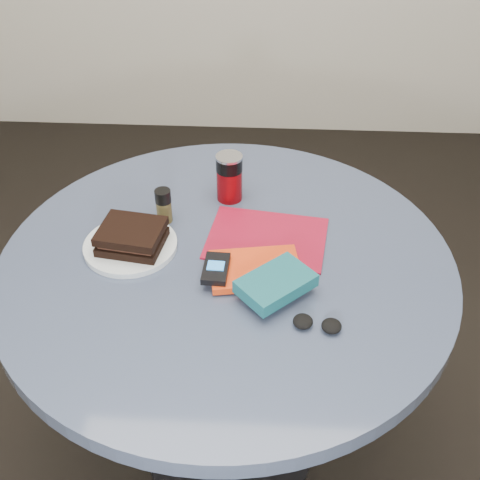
{
  "coord_description": "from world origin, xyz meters",
  "views": [
    {
      "loc": [
        0.08,
        -1.0,
        1.61
      ],
      "look_at": [
        0.03,
        0.0,
        0.8
      ],
      "focal_mm": 45.0,
      "sensor_mm": 36.0,
      "label": 1
    }
  ],
  "objects_px": {
    "plate": "(131,246)",
    "red_book": "(255,269)",
    "soda_can": "(229,177)",
    "magazine": "(267,238)",
    "table": "(227,310)",
    "novel": "(276,284)",
    "sandwich": "(132,236)",
    "mp3_player": "(216,269)",
    "headphones": "(317,324)",
    "pepper_grinder": "(164,206)"
  },
  "relations": [
    {
      "from": "plate",
      "to": "red_book",
      "type": "relative_size",
      "value": 1.1
    },
    {
      "from": "soda_can",
      "to": "magazine",
      "type": "distance_m",
      "value": 0.2
    },
    {
      "from": "table",
      "to": "red_book",
      "type": "bearing_deg",
      "value": -37.42
    },
    {
      "from": "red_book",
      "to": "novel",
      "type": "relative_size",
      "value": 1.28
    },
    {
      "from": "sandwich",
      "to": "soda_can",
      "type": "relative_size",
      "value": 1.26
    },
    {
      "from": "mp3_player",
      "to": "sandwich",
      "type": "bearing_deg",
      "value": 156.03
    },
    {
      "from": "table",
      "to": "mp3_player",
      "type": "relative_size",
      "value": 10.7
    },
    {
      "from": "table",
      "to": "headphones",
      "type": "relative_size",
      "value": 10.06
    },
    {
      "from": "sandwich",
      "to": "magazine",
      "type": "height_order",
      "value": "sandwich"
    },
    {
      "from": "headphones",
      "to": "plate",
      "type": "bearing_deg",
      "value": 151.45
    },
    {
      "from": "plate",
      "to": "headphones",
      "type": "bearing_deg",
      "value": -28.55
    },
    {
      "from": "pepper_grinder",
      "to": "red_book",
      "type": "distance_m",
      "value": 0.28
    },
    {
      "from": "table",
      "to": "pepper_grinder",
      "type": "distance_m",
      "value": 0.29
    },
    {
      "from": "soda_can",
      "to": "mp3_player",
      "type": "relative_size",
      "value": 1.29
    },
    {
      "from": "soda_can",
      "to": "pepper_grinder",
      "type": "bearing_deg",
      "value": -144.98
    },
    {
      "from": "red_book",
      "to": "headphones",
      "type": "relative_size",
      "value": 1.91
    },
    {
      "from": "pepper_grinder",
      "to": "mp3_player",
      "type": "distance_m",
      "value": 0.24
    },
    {
      "from": "plate",
      "to": "novel",
      "type": "relative_size",
      "value": 1.41
    },
    {
      "from": "sandwich",
      "to": "magazine",
      "type": "relative_size",
      "value": 0.58
    },
    {
      "from": "headphones",
      "to": "pepper_grinder",
      "type": "bearing_deg",
      "value": 136.54
    },
    {
      "from": "plate",
      "to": "soda_can",
      "type": "distance_m",
      "value": 0.3
    },
    {
      "from": "soda_can",
      "to": "table",
      "type": "bearing_deg",
      "value": -87.94
    },
    {
      "from": "magazine",
      "to": "novel",
      "type": "relative_size",
      "value": 1.79
    },
    {
      "from": "pepper_grinder",
      "to": "sandwich",
      "type": "bearing_deg",
      "value": -116.15
    },
    {
      "from": "sandwich",
      "to": "pepper_grinder",
      "type": "height_order",
      "value": "pepper_grinder"
    },
    {
      "from": "magazine",
      "to": "soda_can",
      "type": "bearing_deg",
      "value": 129.19
    },
    {
      "from": "sandwich",
      "to": "novel",
      "type": "distance_m",
      "value": 0.34
    },
    {
      "from": "table",
      "to": "soda_can",
      "type": "distance_m",
      "value": 0.32
    },
    {
      "from": "sandwich",
      "to": "mp3_player",
      "type": "xyz_separation_m",
      "value": [
        0.19,
        -0.09,
        -0.01
      ]
    },
    {
      "from": "sandwich",
      "to": "novel",
      "type": "xyz_separation_m",
      "value": [
        0.32,
        -0.13,
        -0.0
      ]
    },
    {
      "from": "novel",
      "to": "mp3_player",
      "type": "xyz_separation_m",
      "value": [
        -0.12,
        0.05,
        -0.01
      ]
    },
    {
      "from": "red_book",
      "to": "novel",
      "type": "bearing_deg",
      "value": -66.1
    },
    {
      "from": "plate",
      "to": "mp3_player",
      "type": "relative_size",
      "value": 2.23
    },
    {
      "from": "table",
      "to": "magazine",
      "type": "relative_size",
      "value": 3.78
    },
    {
      "from": "sandwich",
      "to": "headphones",
      "type": "bearing_deg",
      "value": -28.39
    },
    {
      "from": "red_book",
      "to": "mp3_player",
      "type": "xyz_separation_m",
      "value": [
        -0.08,
        -0.02,
        0.02
      ]
    },
    {
      "from": "novel",
      "to": "sandwich",
      "type": "bearing_deg",
      "value": 115.51
    },
    {
      "from": "mp3_player",
      "to": "headphones",
      "type": "bearing_deg",
      "value": -32.23
    },
    {
      "from": "novel",
      "to": "headphones",
      "type": "xyz_separation_m",
      "value": [
        0.08,
        -0.08,
        -0.02
      ]
    },
    {
      "from": "table",
      "to": "headphones",
      "type": "height_order",
      "value": "headphones"
    },
    {
      "from": "sandwich",
      "to": "soda_can",
      "type": "bearing_deg",
      "value": 46.71
    },
    {
      "from": "red_book",
      "to": "novel",
      "type": "height_order",
      "value": "novel"
    },
    {
      "from": "table",
      "to": "mp3_player",
      "type": "bearing_deg",
      "value": -103.27
    },
    {
      "from": "soda_can",
      "to": "magazine",
      "type": "xyz_separation_m",
      "value": [
        0.1,
        -0.16,
        -0.06
      ]
    },
    {
      "from": "sandwich",
      "to": "mp3_player",
      "type": "bearing_deg",
      "value": -23.97
    },
    {
      "from": "table",
      "to": "red_book",
      "type": "distance_m",
      "value": 0.19
    },
    {
      "from": "soda_can",
      "to": "mp3_player",
      "type": "bearing_deg",
      "value": -91.58
    },
    {
      "from": "sandwich",
      "to": "red_book",
      "type": "xyz_separation_m",
      "value": [
        0.27,
        -0.07,
        -0.02
      ]
    },
    {
      "from": "plate",
      "to": "magazine",
      "type": "bearing_deg",
      "value": 9.0
    },
    {
      "from": "soda_can",
      "to": "pepper_grinder",
      "type": "distance_m",
      "value": 0.18
    }
  ]
}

